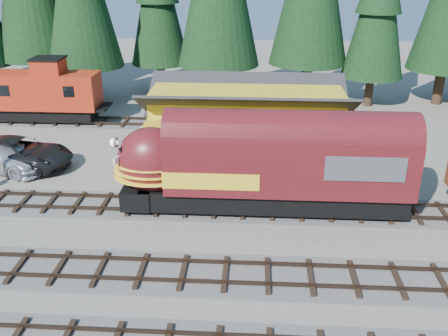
# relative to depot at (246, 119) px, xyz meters

# --- Properties ---
(ground) EXTENTS (120.00, 120.00, 0.00)m
(ground) POSITION_rel_depot_xyz_m (0.00, -10.50, -2.96)
(ground) COLOR #6B665B
(ground) RESTS_ON ground
(track_siding) EXTENTS (68.00, 3.20, 0.33)m
(track_siding) POSITION_rel_depot_xyz_m (10.00, -6.50, -2.90)
(track_siding) COLOR #4C4947
(track_siding) RESTS_ON ground
(track_spur) EXTENTS (32.00, 3.20, 0.33)m
(track_spur) POSITION_rel_depot_xyz_m (-10.00, 7.50, -2.90)
(track_spur) COLOR #4C4947
(track_spur) RESTS_ON ground
(depot) EXTENTS (12.80, 7.00, 5.30)m
(depot) POSITION_rel_depot_xyz_m (0.00, 0.00, 0.00)
(depot) COLOR gold
(depot) RESTS_ON ground
(locomotive) EXTENTS (15.39, 3.06, 4.18)m
(locomotive) POSITION_rel_depot_xyz_m (0.65, -6.50, -0.50)
(locomotive) COLOR black
(locomotive) RESTS_ON ground
(caboose) EXTENTS (9.19, 2.66, 4.78)m
(caboose) POSITION_rel_depot_xyz_m (-16.34, 7.50, -0.56)
(caboose) COLOR black
(caboose) RESTS_ON ground
(pickup_truck_a) EXTENTS (7.32, 4.19, 1.92)m
(pickup_truck_a) POSITION_rel_depot_xyz_m (-14.40, -1.63, -2.00)
(pickup_truck_a) COLOR black
(pickup_truck_a) RESTS_ON ground
(pickup_truck_b) EXTENTS (6.92, 4.59, 1.86)m
(pickup_truck_b) POSITION_rel_depot_xyz_m (-15.27, -1.96, -2.03)
(pickup_truck_b) COLOR #B5B7BD
(pickup_truck_b) RESTS_ON ground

